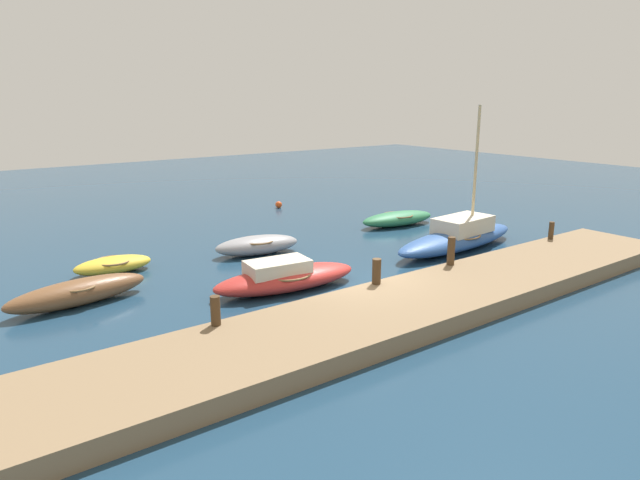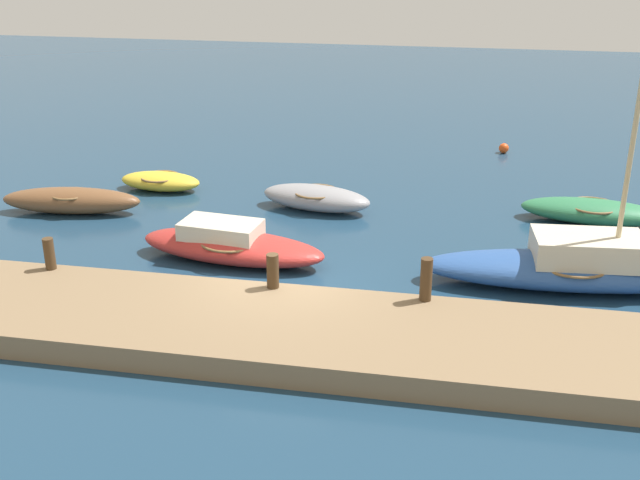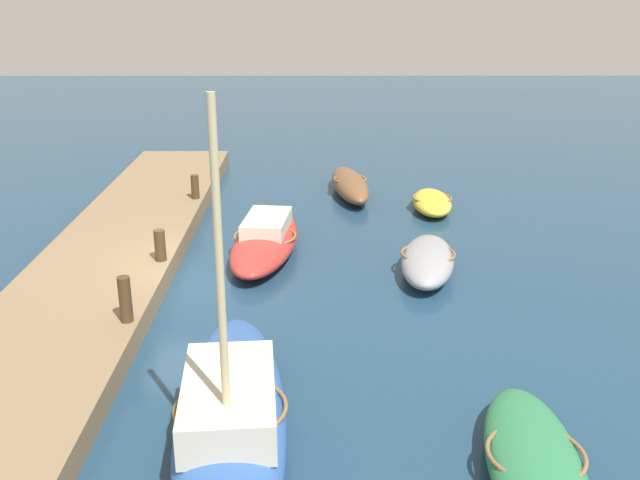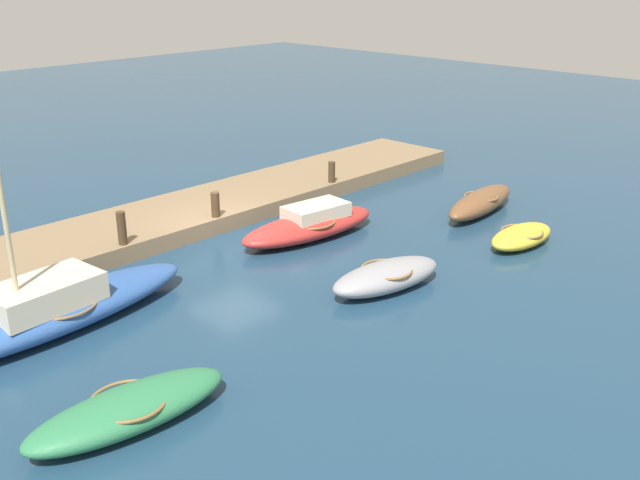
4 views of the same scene
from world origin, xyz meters
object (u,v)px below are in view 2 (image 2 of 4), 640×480
Objects in this scene: rowboat_brown at (71,200)px; mooring_post_mid_east at (426,279)px; dinghy_yellow at (160,181)px; mooring_post_mid_west at (273,271)px; sailboat_blue at (574,266)px; motorboat_red at (231,244)px; rowboat_grey at (316,198)px; rowboat_green at (593,211)px; mooring_post_west at (49,254)px; marker_buoy at (504,148)px.

mooring_post_mid_east is (11.09, -5.12, 0.64)m from rowboat_brown.
mooring_post_mid_west is (5.82, -7.76, 0.64)m from dinghy_yellow.
sailboat_blue is 8.66m from motorboat_red.
mooring_post_mid_east is at bearing -50.74° from rowboat_grey.
mooring_post_mid_east reaches higher than rowboat_grey.
rowboat_brown is 12.23m from mooring_post_mid_east.
rowboat_grey reaches higher than rowboat_green.
mooring_post_mid_east is (8.94, 0.00, 0.11)m from mooring_post_west.
mooring_post_mid_west is at bearing 180.00° from mooring_post_mid_east.
mooring_post_west is 2.04× the size of marker_buoy.
sailboat_blue is 7.35m from mooring_post_mid_west.
rowboat_grey is 0.70× the size of motorboat_red.
mooring_post_mid_west reaches higher than rowboat_green.
mooring_post_mid_west is at bearing 0.00° from mooring_post_west.
marker_buoy is at bearing 91.62° from sailboat_blue.
rowboat_grey is 8.27m from rowboat_green.
rowboat_brown is at bearing -156.65° from rowboat_grey.
rowboat_brown is (-14.53, 2.57, -0.14)m from sailboat_blue.
mooring_post_mid_east reaches higher than rowboat_brown.
sailboat_blue reaches higher than mooring_post_west.
motorboat_red is (-1.43, -4.30, 0.06)m from rowboat_grey.
rowboat_brown is 9.21m from mooring_post_mid_west.
rowboat_brown reaches higher than marker_buoy.
motorboat_red is at bearing 154.27° from mooring_post_mid_east.
mooring_post_west is (-5.15, -6.82, 0.54)m from rowboat_grey.
rowboat_grey is 6.85m from mooring_post_mid_west.
dinghy_yellow is 13.74m from rowboat_green.
mooring_post_west is at bearing -173.14° from sailboat_blue.
dinghy_yellow is at bearing 152.91° from sailboat_blue.
motorboat_red is at bearing 34.14° from mooring_post_west.
dinghy_yellow is at bearing 48.19° from rowboat_brown.
sailboat_blue is 9.45× the size of mooring_post_west.
mooring_post_mid_east is 2.59× the size of marker_buoy.
rowboat_grey is at bearing 52.96° from mooring_post_west.
rowboat_brown is at bearing 165.20° from sailboat_blue.
motorboat_red is at bearing -31.07° from rowboat_brown.
mooring_post_west is at bearing -139.46° from motorboat_red.
sailboat_blue reaches higher than motorboat_red.
rowboat_green is 0.81× the size of motorboat_red.
rowboat_green is 0.97× the size of rowboat_brown.
marker_buoy is (11.03, 14.57, -0.74)m from mooring_post_west.
motorboat_red is 6.42× the size of mooring_post_mid_west.
rowboat_grey reaches higher than marker_buoy.
rowboat_grey is at bearing 144.62° from sailboat_blue.
sailboat_blue is 19.23× the size of marker_buoy.
dinghy_yellow is at bearing 92.40° from mooring_post_west.
mooring_post_west reaches higher than rowboat_grey.
mooring_post_mid_east reaches higher than marker_buoy.
dinghy_yellow is at bearing -149.07° from marker_buoy.
dinghy_yellow is 5.55m from rowboat_grey.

